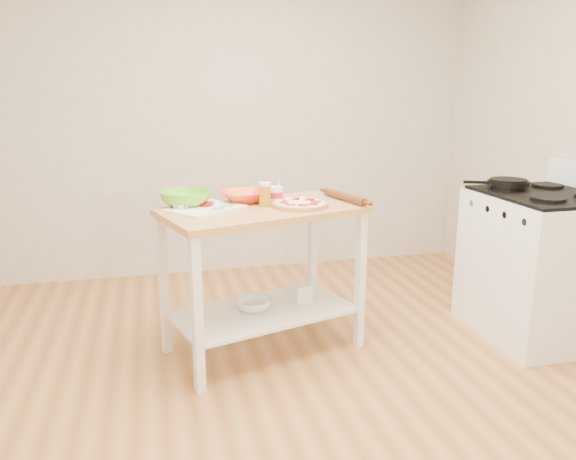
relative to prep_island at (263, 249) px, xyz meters
The scene contains 15 objects.
room_shell 0.94m from the prep_island, 76.52° to the right, with size 4.04×4.54×2.74m.
prep_island is the anchor object (origin of this frame).
gas_stove 1.80m from the prep_island, ahead, with size 0.72×0.84×1.11m.
skillet 1.67m from the prep_island, ahead, with size 0.40×0.26×0.03m.
pizza 0.35m from the prep_island, ahead, with size 0.33×0.33×0.05m.
cutting_board 0.43m from the prep_island, behind, with size 0.50×0.48×0.04m.
spatula 0.35m from the prep_island, behind, with size 0.14×0.11×0.01m.
knife 0.52m from the prep_island, 165.42° to the left, with size 0.26×0.11×0.01m.
orange_bowl 0.35m from the prep_island, 110.06° to the left, with size 0.28×0.28×0.07m, color #E9461A.
green_bowl 0.54m from the prep_island, 161.61° to the left, with size 0.30×0.30×0.09m, color #68C223.
beer_pint 0.33m from the prep_island, 50.94° to the left, with size 0.07×0.07×0.14m.
yogurt_tub 0.34m from the prep_island, 47.81° to the left, with size 0.08×0.08×0.18m.
rolling_pin 0.61m from the prep_island, ahead, with size 0.05×0.05×0.41m, color #592D14.
shelf_glass_bowl 0.36m from the prep_island, 167.24° to the left, with size 0.23×0.23×0.07m, color silver.
shelf_bin 0.43m from the prep_island, 18.06° to the left, with size 0.11×0.11×0.11m, color white.
Camera 1 is at (-0.77, -2.54, 1.58)m, focal length 35.00 mm.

